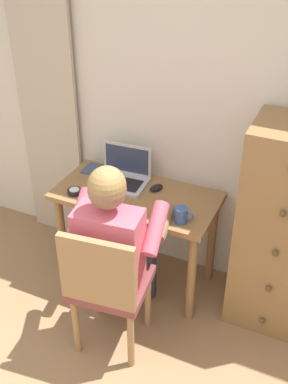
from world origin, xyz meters
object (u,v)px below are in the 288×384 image
(laptop, at_px, (123,175))
(notebook_pad, at_px, (99,170))
(desk, at_px, (137,210))
(chair, at_px, (107,284))
(computer_mouse, at_px, (156,188))
(person_seated, at_px, (118,239))
(dresser, at_px, (283,231))
(coffee_mug, at_px, (181,215))
(desk_clock, at_px, (74,192))

(laptop, relative_size, notebook_pad, 1.69)
(desk, bearing_deg, laptop, 145.67)
(chair, xyz_separation_m, notebook_pad, (-0.47, 0.78, 0.21))
(chair, height_order, computer_mouse, chair)
(computer_mouse, bearing_deg, person_seated, -68.51)
(dresser, height_order, person_seated, dresser)
(dresser, xyz_separation_m, coffee_mug, (-0.56, -0.22, 0.09))
(chair, bearing_deg, laptop, 109.72)
(desk, distance_m, laptop, 0.25)
(desk, relative_size, dresser, 0.79)
(desk, distance_m, dresser, 0.93)
(desk, bearing_deg, chair, -79.93)
(notebook_pad, bearing_deg, coffee_mug, -25.18)
(laptop, relative_size, desk_clock, 3.94)
(desk, relative_size, computer_mouse, 10.54)
(desk, xyz_separation_m, laptop, (-0.15, 0.10, 0.18))
(coffee_mug, bearing_deg, chair, -119.08)
(desk, xyz_separation_m, notebook_pad, (-0.36, 0.15, 0.13))
(desk, bearing_deg, notebook_pad, 156.88)
(dresser, height_order, chair, dresser)
(laptop, bearing_deg, desk_clock, -129.16)
(chair, distance_m, person_seated, 0.26)
(chair, relative_size, laptop, 2.53)
(laptop, bearing_deg, dresser, -2.21)
(coffee_mug, bearing_deg, laptop, 153.11)
(desk, height_order, person_seated, person_seated)
(desk_clock, bearing_deg, computer_mouse, 29.47)
(coffee_mug, bearing_deg, desk_clock, -179.93)
(chair, xyz_separation_m, laptop, (-0.26, 0.72, 0.25))
(person_seated, distance_m, coffee_mug, 0.40)
(desk_clock, bearing_deg, desk, 23.92)
(dresser, xyz_separation_m, person_seated, (-0.84, -0.50, 0.02))
(dresser, height_order, laptop, dresser)
(desk, xyz_separation_m, person_seated, (0.09, -0.44, 0.10))
(laptop, bearing_deg, desk, -34.33)
(chair, bearing_deg, computer_mouse, 91.08)
(chair, distance_m, computer_mouse, 0.75)
(chair, xyz_separation_m, coffee_mug, (0.26, 0.46, 0.25))
(desk, distance_m, person_seated, 0.46)
(chair, bearing_deg, notebook_pad, 121.32)
(desk_clock, height_order, notebook_pad, desk_clock)
(dresser, relative_size, coffee_mug, 11.14)
(desk_clock, distance_m, notebook_pad, 0.32)
(dresser, bearing_deg, desk, -176.28)
(person_seated, xyz_separation_m, desk_clock, (-0.45, 0.28, 0.04))
(dresser, bearing_deg, computer_mouse, 177.33)
(dresser, xyz_separation_m, notebook_pad, (-1.29, 0.09, 0.05))
(chair, bearing_deg, desk_clock, 135.76)
(laptop, relative_size, coffee_mug, 2.96)
(laptop, distance_m, computer_mouse, 0.25)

